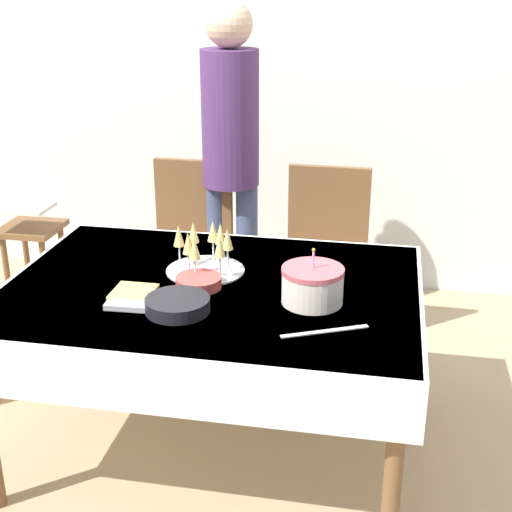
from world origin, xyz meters
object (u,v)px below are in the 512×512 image
object	(u,v)px
birthday_cake	(312,285)
plate_stack_main	(178,305)
champagne_tray	(205,249)
dining_chair_far_left	(189,248)
plate_stack_dessert	(199,282)
high_chair	(31,242)
dining_chair_far_right	(325,258)
person_standing	(231,143)

from	to	relation	value
birthday_cake	plate_stack_main	world-z (taller)	birthday_cake
birthday_cake	champagne_tray	world-z (taller)	birthday_cake
champagne_tray	plate_stack_main	bearing A→B (deg)	-90.71
dining_chair_far_left	birthday_cake	world-z (taller)	dining_chair_far_left
plate_stack_dessert	high_chair	size ratio (longest dim) A/B	0.24
plate_stack_dessert	plate_stack_main	bearing A→B (deg)	-95.20
champagne_tray	plate_stack_main	size ratio (longest dim) A/B	1.37
dining_chair_far_right	dining_chair_far_left	bearing A→B (deg)	180.00
birthday_cake	champagne_tray	size ratio (longest dim) A/B	0.72
birthday_cake	plate_stack_dessert	distance (m)	0.43
plate_stack_main	person_standing	world-z (taller)	person_standing
champagne_tray	high_chair	xyz separation A→B (m)	(-1.17, 0.78, -0.34)
person_standing	plate_stack_main	bearing A→B (deg)	-85.99
plate_stack_main	plate_stack_dessert	distance (m)	0.21
dining_chair_far_left	dining_chair_far_right	world-z (taller)	same
person_standing	high_chair	bearing A→B (deg)	-174.56
plate_stack_main	high_chair	xyz separation A→B (m)	(-1.16, 1.14, -0.27)
dining_chair_far_right	high_chair	size ratio (longest dim) A/B	1.33
dining_chair_far_right	high_chair	distance (m)	1.57
dining_chair_far_left	dining_chair_far_right	bearing A→B (deg)	-0.00
plate_stack_main	high_chair	world-z (taller)	plate_stack_main
birthday_cake	person_standing	xyz separation A→B (m)	(-0.53, 1.08, 0.24)
dining_chair_far_left	birthday_cake	bearing A→B (deg)	-52.74
plate_stack_main	dining_chair_far_right	bearing A→B (deg)	69.97
birthday_cake	plate_stack_dessert	xyz separation A→B (m)	(-0.43, 0.05, -0.05)
plate_stack_main	plate_stack_dessert	size ratio (longest dim) A/B	1.32
dining_chair_far_right	plate_stack_main	size ratio (longest dim) A/B	4.20
champagne_tray	plate_stack_dessert	bearing A→B (deg)	-84.61
birthday_cake	person_standing	size ratio (longest dim) A/B	0.13
dining_chair_far_left	plate_stack_main	size ratio (longest dim) A/B	4.20
dining_chair_far_right	high_chair	bearing A→B (deg)	179.14
champagne_tray	high_chair	size ratio (longest dim) A/B	0.43
plate_stack_main	person_standing	size ratio (longest dim) A/B	0.13
dining_chair_far_left	person_standing	xyz separation A→B (m)	(0.19, 0.13, 0.52)
champagne_tray	plate_stack_dessert	world-z (taller)	champagne_tray
dining_chair_far_left	plate_stack_main	bearing A→B (deg)	-75.87
high_chair	dining_chair_far_left	bearing A→B (deg)	-1.52
plate_stack_dessert	person_standing	distance (m)	1.08
person_standing	dining_chair_far_right	bearing A→B (deg)	-14.33
dining_chair_far_left	person_standing	world-z (taller)	person_standing
birthday_cake	plate_stack_dessert	bearing A→B (deg)	173.16
champagne_tray	plate_stack_main	xyz separation A→B (m)	(-0.00, -0.36, -0.07)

